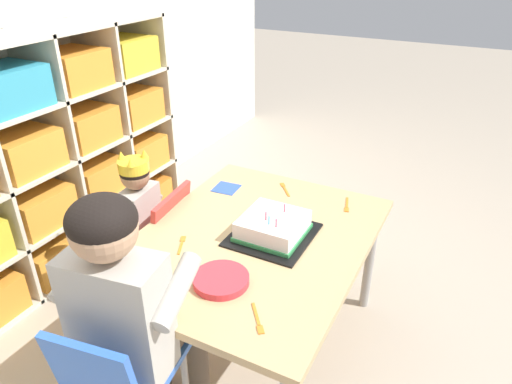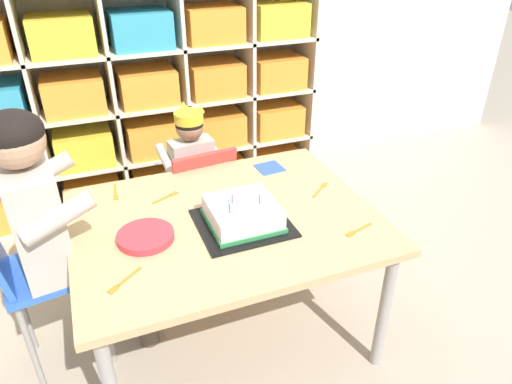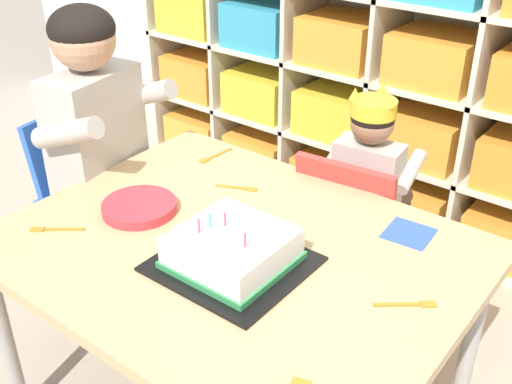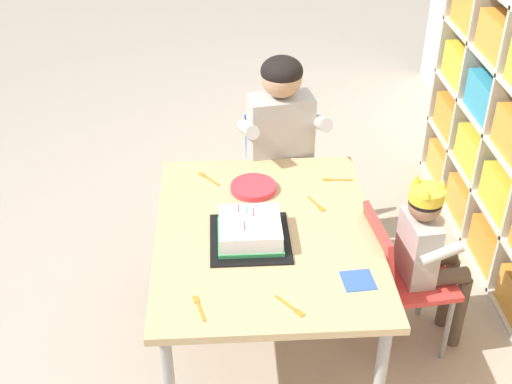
% 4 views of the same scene
% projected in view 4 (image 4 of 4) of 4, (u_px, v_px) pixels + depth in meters
% --- Properties ---
extents(ground, '(16.00, 16.00, 0.00)m').
position_uv_depth(ground, '(265.00, 338.00, 3.01)').
color(ground, tan).
extents(activity_table, '(1.14, 0.89, 0.60)m').
position_uv_depth(activity_table, '(266.00, 242.00, 2.71)').
color(activity_table, tan).
rests_on(activity_table, ground).
extents(classroom_chair_blue, '(0.37, 0.39, 0.67)m').
position_uv_depth(classroom_chair_blue, '(398.00, 272.00, 2.79)').
color(classroom_chair_blue, red).
rests_on(classroom_chair_blue, ground).
extents(child_with_crown, '(0.31, 0.31, 0.84)m').
position_uv_depth(child_with_crown, '(428.00, 245.00, 2.73)').
color(child_with_crown, '#B2ADA3').
rests_on(child_with_crown, ground).
extents(classroom_chair_adult_side, '(0.39, 0.35, 0.72)m').
position_uv_depth(classroom_chair_adult_side, '(277.00, 171.00, 3.35)').
color(classroom_chair_adult_side, blue).
rests_on(classroom_chair_adult_side, ground).
extents(adult_helper_seated, '(0.45, 0.44, 1.08)m').
position_uv_depth(adult_helper_seated, '(284.00, 143.00, 3.13)').
color(adult_helper_seated, '#B2ADA3').
rests_on(adult_helper_seated, ground).
extents(birthday_cake_on_tray, '(0.34, 0.32, 0.13)m').
position_uv_depth(birthday_cake_on_tray, '(250.00, 232.00, 2.61)').
color(birthday_cake_on_tray, black).
rests_on(birthday_cake_on_tray, activity_table).
extents(paper_plate_stack, '(0.20, 0.20, 0.03)m').
position_uv_depth(paper_plate_stack, '(254.00, 187.00, 2.92)').
color(paper_plate_stack, '#DB333D').
rests_on(paper_plate_stack, activity_table).
extents(paper_napkin_square, '(0.12, 0.12, 0.00)m').
position_uv_depth(paper_napkin_square, '(358.00, 280.00, 2.43)').
color(paper_napkin_square, '#3356B7').
rests_on(paper_napkin_square, activity_table).
extents(fork_near_child_seat, '(0.12, 0.07, 0.00)m').
position_uv_depth(fork_near_child_seat, '(317.00, 205.00, 2.83)').
color(fork_near_child_seat, orange).
rests_on(fork_near_child_seat, activity_table).
extents(fork_at_table_front_edge, '(0.12, 0.10, 0.00)m').
position_uv_depth(fork_at_table_front_edge, '(291.00, 307.00, 2.31)').
color(fork_at_table_front_edge, orange).
rests_on(fork_at_table_front_edge, activity_table).
extents(fork_scattered_mid_table, '(0.03, 0.14, 0.00)m').
position_uv_depth(fork_scattered_mid_table, '(336.00, 180.00, 3.00)').
color(fork_scattered_mid_table, orange).
rests_on(fork_scattered_mid_table, activity_table).
extents(fork_by_napkin, '(0.13, 0.05, 0.00)m').
position_uv_depth(fork_by_napkin, '(199.00, 307.00, 2.31)').
color(fork_by_napkin, orange).
rests_on(fork_by_napkin, activity_table).
extents(fork_beside_plate_stack, '(0.12, 0.10, 0.00)m').
position_uv_depth(fork_beside_plate_stack, '(208.00, 178.00, 3.01)').
color(fork_beside_plate_stack, orange).
rests_on(fork_beside_plate_stack, activity_table).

